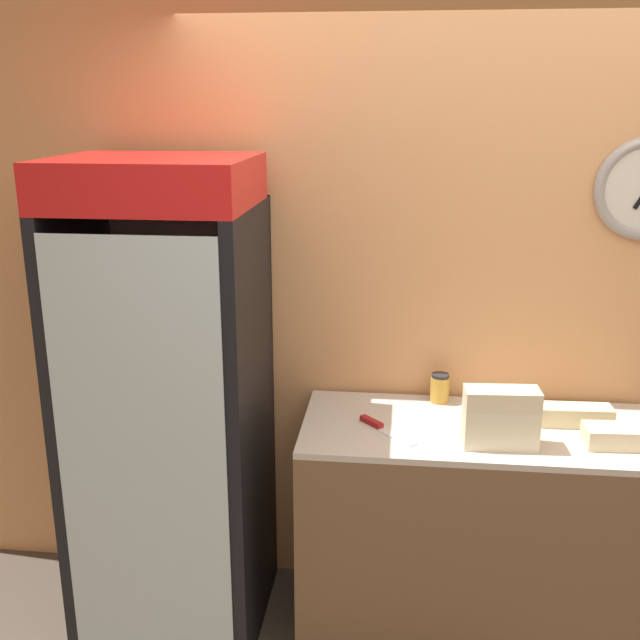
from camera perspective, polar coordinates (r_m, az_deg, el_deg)
wall_back at (r=3.24m, az=12.09°, el=1.40°), size 5.20×0.10×2.70m
prep_counter at (r=3.26m, az=11.61°, el=-15.51°), size 1.40×0.62×0.94m
beverage_cooler at (r=3.11m, az=-11.19°, el=-4.53°), size 0.73×0.71×1.98m
sandwich_stack_bottom at (r=2.89m, az=13.51°, el=-8.61°), size 0.28×0.13×0.07m
sandwich_stack_middle at (r=2.86m, az=13.61°, el=-7.25°), size 0.28×0.13×0.07m
sandwich_stack_top at (r=2.83m, az=13.71°, el=-5.86°), size 0.28×0.13×0.07m
sandwich_flat_left at (r=3.14m, az=18.83°, el=-6.89°), size 0.29×0.11×0.08m
sandwich_flat_right at (r=3.02m, az=21.77°, el=-8.24°), size 0.25×0.14×0.08m
chefs_knife at (r=2.96m, az=4.58°, el=-8.11°), size 0.23×0.24×0.02m
condiment_jar at (r=3.23m, az=9.11°, el=-5.14°), size 0.08×0.08×0.12m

